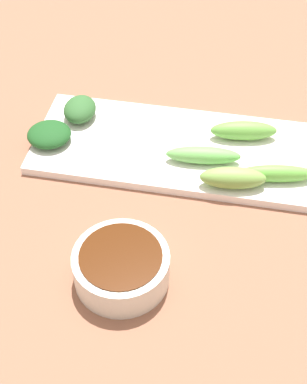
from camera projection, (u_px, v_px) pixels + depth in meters
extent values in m
cube|color=#8A5942|center=(157.00, 188.00, 0.72)|extent=(2.10, 2.10, 0.02)
cylinder|color=silver|center=(121.00, 267.00, 0.60)|extent=(0.10, 0.10, 0.04)
cylinder|color=#451F09|center=(121.00, 264.00, 0.59)|extent=(0.09, 0.09, 0.03)
cube|color=white|center=(179.00, 149.00, 0.75)|extent=(0.16, 0.39, 0.01)
ellipsoid|color=#64B743|center=(277.00, 174.00, 0.69)|extent=(0.04, 0.10, 0.02)
ellipsoid|color=#2E5D2C|center=(80.00, 109.00, 0.77)|extent=(0.06, 0.05, 0.03)
ellipsoid|color=#1B4D1E|center=(49.00, 134.00, 0.74)|extent=(0.07, 0.07, 0.02)
ellipsoid|color=#79AA4D|center=(233.00, 177.00, 0.68)|extent=(0.04, 0.08, 0.03)
ellipsoid|color=#65A442|center=(244.00, 131.00, 0.74)|extent=(0.04, 0.09, 0.03)
ellipsoid|color=#65B053|center=(203.00, 155.00, 0.71)|extent=(0.04, 0.10, 0.02)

